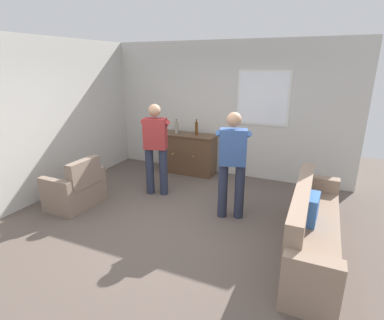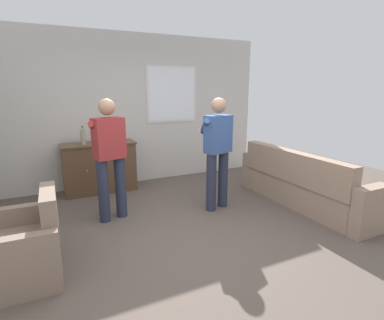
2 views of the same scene
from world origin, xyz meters
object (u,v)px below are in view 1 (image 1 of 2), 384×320
Objects in this scene: bottle_liquor_amber at (196,128)px; person_standing_right at (232,161)px; bottle_wine_green at (176,128)px; armchair at (76,190)px; person_standing_left at (156,145)px; sideboard_cabinet at (187,153)px; couch at (312,228)px.

person_standing_right is at bearing -51.48° from bottle_liquor_amber.
bottle_wine_green is at bearing -168.83° from bottle_liquor_amber.
person_standing_left is (1.01, 0.99, 0.65)m from armchair.
sideboard_cabinet is at bearing -167.56° from bottle_liquor_amber.
person_standing_right reaches higher than couch.
couch is at bearing -21.33° from person_standing_right.
person_standing_right reaches higher than sideboard_cabinet.
couch is at bearing -15.88° from person_standing_left.
bottle_liquor_amber is (1.25, 2.30, 0.73)m from armchair.
person_standing_right is (1.72, -1.52, -0.07)m from bottle_wine_green.
bottle_wine_green is at bearing 145.76° from couch.
sideboard_cabinet is at bearing 88.03° from person_standing_left.
couch is 1.45m from person_standing_right.
sideboard_cabinet is at bearing 142.87° from couch.
person_standing_left reaches higher than armchair.
bottle_wine_green is 0.19× the size of person_standing_left.
armchair is 2.66× the size of bottle_liquor_amber.
armchair is 0.71× the size of sideboard_cabinet.
couch is at bearing 3.24° from armchair.
armchair is at bearing -115.09° from sideboard_cabinet.
person_standing_right is at bearing -41.59° from bottle_wine_green.
sideboard_cabinet is 0.75× the size of person_standing_left.
couch is at bearing -34.24° from bottle_wine_green.
armchair is 2.50m from sideboard_cabinet.
couch is 1.45× the size of person_standing_right.
sideboard_cabinet is at bearing 64.91° from armchair.
bottle_liquor_amber is at bearing 12.44° from sideboard_cabinet.
bottle_liquor_amber reaches higher than armchair.
person_standing_right is (1.48, -1.57, 0.49)m from sideboard_cabinet.
couch is 3.62m from bottle_wine_green.
bottle_wine_green is 0.44m from bottle_liquor_amber.
bottle_liquor_amber reaches higher than sideboard_cabinet.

